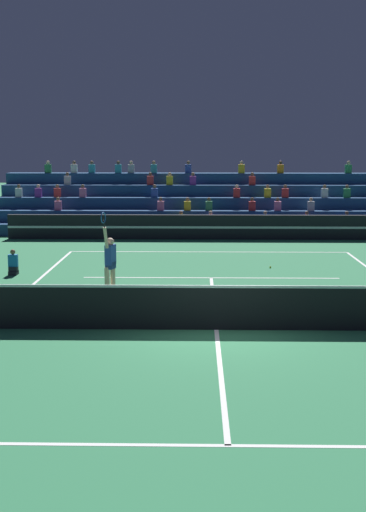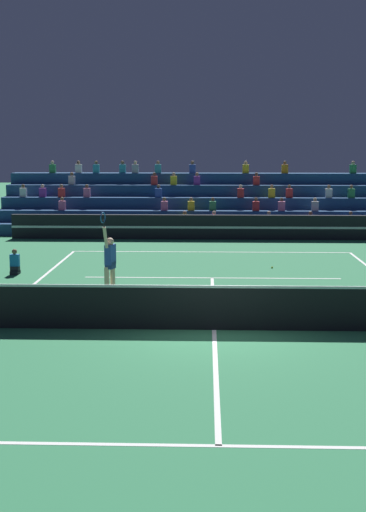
% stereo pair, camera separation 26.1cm
% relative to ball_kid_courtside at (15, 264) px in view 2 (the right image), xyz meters
% --- Properties ---
extents(ground_plane, '(120.00, 120.00, 0.00)m').
position_rel_ball_kid_courtside_xyz_m(ground_plane, '(6.53, -6.87, -0.33)').
color(ground_plane, '#2D7A4C').
extents(court_lines, '(11.10, 23.90, 0.01)m').
position_rel_ball_kid_courtside_xyz_m(court_lines, '(6.53, -6.87, -0.33)').
color(court_lines, white).
rests_on(court_lines, ground).
extents(tennis_net, '(12.00, 0.10, 1.10)m').
position_rel_ball_kid_courtside_xyz_m(tennis_net, '(6.53, -6.87, 0.21)').
color(tennis_net, black).
rests_on(tennis_net, ground).
extents(sponsor_banner_wall, '(18.00, 0.26, 1.10)m').
position_rel_ball_kid_courtside_xyz_m(sponsor_banner_wall, '(6.53, 8.80, 0.22)').
color(sponsor_banner_wall, black).
rests_on(sponsor_banner_wall, ground).
extents(bleacher_stand, '(20.52, 4.75, 3.38)m').
position_rel_ball_kid_courtside_xyz_m(bleacher_stand, '(6.53, 12.60, 0.69)').
color(bleacher_stand, navy).
rests_on(bleacher_stand, ground).
extents(ball_kid_courtside, '(0.30, 0.36, 0.84)m').
position_rel_ball_kid_courtside_xyz_m(ball_kid_courtside, '(0.00, 0.00, 0.00)').
color(ball_kid_courtside, black).
rests_on(ball_kid_courtside, ground).
extents(tennis_player, '(0.42, 0.88, 2.50)m').
position_rel_ball_kid_courtside_xyz_m(tennis_player, '(3.65, -3.52, 0.66)').
color(tennis_player, beige).
rests_on(tennis_player, ground).
extents(tennis_ball, '(0.07, 0.07, 0.07)m').
position_rel_ball_kid_courtside_xyz_m(tennis_ball, '(8.62, 1.40, -0.30)').
color(tennis_ball, '#C6DB33').
rests_on(tennis_ball, ground).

